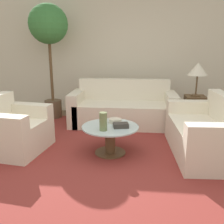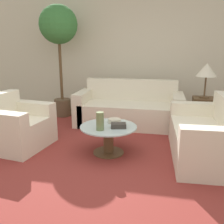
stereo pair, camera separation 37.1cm
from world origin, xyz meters
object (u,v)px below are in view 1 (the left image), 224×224
(vase, at_px, (103,121))
(book_stack, at_px, (121,125))
(loveseat, at_px, (208,135))
(coffee_table, at_px, (110,136))
(bowl, at_px, (115,121))
(table_lamp, at_px, (198,70))
(potted_plant, at_px, (49,33))
(sofa_main, at_px, (123,110))
(armchair, at_px, (13,132))

(vase, distance_m, book_stack, 0.28)
(loveseat, distance_m, coffee_table, 1.38)
(coffee_table, height_order, bowl, bowl)
(loveseat, height_order, table_lamp, table_lamp)
(loveseat, xyz_separation_m, vase, (-1.45, -0.31, 0.24))
(coffee_table, bearing_deg, potted_plant, 129.15)
(bowl, bearing_deg, coffee_table, -107.88)
(table_lamp, relative_size, book_stack, 2.71)
(sofa_main, bearing_deg, vase, -96.24)
(sofa_main, relative_size, potted_plant, 0.87)
(sofa_main, distance_m, vase, 1.64)
(potted_plant, xyz_separation_m, bowl, (1.48, -1.58, -1.32))
(armchair, xyz_separation_m, loveseat, (2.81, 0.16, -0.00))
(table_lamp, height_order, vase, table_lamp)
(sofa_main, relative_size, book_stack, 8.79)
(coffee_table, bearing_deg, loveseat, 5.05)
(loveseat, xyz_separation_m, bowl, (-1.32, 0.05, 0.15))
(potted_plant, bearing_deg, table_lamp, -5.89)
(armchair, distance_m, coffee_table, 1.43)
(loveseat, relative_size, vase, 6.06)
(loveseat, distance_m, vase, 1.50)
(coffee_table, relative_size, potted_plant, 0.35)
(coffee_table, xyz_separation_m, vase, (-0.07, -0.19, 0.27))
(sofa_main, relative_size, coffee_table, 2.51)
(potted_plant, height_order, vase, potted_plant)
(coffee_table, distance_m, book_stack, 0.24)
(sofa_main, xyz_separation_m, coffee_table, (-0.10, -1.43, -0.02))
(coffee_table, bearing_deg, book_stack, -16.02)
(vase, bearing_deg, loveseat, 11.96)
(sofa_main, bearing_deg, potted_plant, 168.35)
(loveseat, bearing_deg, book_stack, -85.10)
(bowl, bearing_deg, potted_plant, 133.12)
(potted_plant, distance_m, book_stack, 2.72)
(bowl, relative_size, book_stack, 0.81)
(armchair, relative_size, potted_plant, 0.42)
(table_lamp, bearing_deg, book_stack, -131.41)
(potted_plant, xyz_separation_m, vase, (1.35, -1.93, -1.22))
(sofa_main, xyz_separation_m, bowl, (-0.05, -1.26, 0.15))
(coffee_table, xyz_separation_m, potted_plant, (-1.42, 1.75, 1.49))
(table_lamp, relative_size, vase, 2.50)
(vase, bearing_deg, potted_plant, 124.93)
(sofa_main, distance_m, bowl, 1.27)
(sofa_main, distance_m, potted_plant, 2.14)
(coffee_table, bearing_deg, armchair, -178.42)
(potted_plant, relative_size, bowl, 12.44)
(sofa_main, height_order, table_lamp, table_lamp)
(armchair, height_order, bowl, armchair)
(potted_plant, bearing_deg, armchair, -90.35)
(loveseat, relative_size, bowl, 8.11)
(book_stack, bearing_deg, vase, -160.45)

